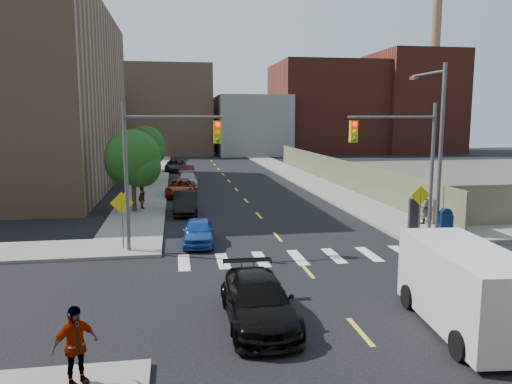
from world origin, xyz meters
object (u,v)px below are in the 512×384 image
object	(u,v)px
parked_car_maroon	(186,173)
mailbox	(445,223)
parked_car_white	(186,173)
parked_car_grey	(176,166)
parked_car_black	(185,203)
payphone	(414,216)
parked_car_blue	(199,232)
parked_car_red	(181,188)
cargo_van	(464,285)
pedestrian_west	(142,194)
pedestrian_sw	(75,346)
black_sedan	(258,301)
pedestrian_east	(423,207)
parked_car_silver	(187,179)

from	to	relation	value
parked_car_maroon	mailbox	size ratio (longest dim) A/B	2.96
parked_car_white	parked_car_grey	bearing A→B (deg)	101.85
parked_car_black	payphone	size ratio (longest dim) A/B	2.39
parked_car_blue	parked_car_red	world-z (taller)	parked_car_red
cargo_van	parked_car_grey	bearing A→B (deg)	105.60
pedestrian_west	parked_car_maroon	bearing A→B (deg)	-30.49
parked_car_blue	pedestrian_west	bearing A→B (deg)	112.63
parked_car_black	parked_car_grey	size ratio (longest dim) A/B	0.87
parked_car_white	pedestrian_sw	distance (m)	39.83
parked_car_red	black_sedan	size ratio (longest dim) A/B	0.98
pedestrian_sw	mailbox	bearing A→B (deg)	-0.70
parked_car_blue	parked_car_red	size ratio (longest dim) A/B	0.78
parked_car_blue	payphone	bearing A→B (deg)	4.04
black_sedan	pedestrian_sw	size ratio (longest dim) A/B	2.61
parked_car_blue	parked_car_red	distance (m)	15.86
parked_car_grey	pedestrian_east	xyz separation A→B (m)	(14.18, -32.62, 0.39)
black_sedan	payphone	xyz separation A→B (m)	(10.14, 10.09, 0.36)
parked_car_maroon	pedestrian_east	distance (m)	27.06
parked_car_red	payphone	world-z (taller)	payphone
parked_car_silver	parked_car_white	distance (m)	4.94
parked_car_blue	cargo_van	distance (m)	13.51
parked_car_black	pedestrian_sw	xyz separation A→B (m)	(-2.96, -21.35, 0.37)
parked_car_blue	pedestrian_east	bearing A→B (deg)	13.48
mailbox	parked_car_white	bearing A→B (deg)	117.54
parked_car_red	pedestrian_east	distance (m)	19.42
parked_car_silver	parked_car_maroon	xyz separation A→B (m)	(0.00, 4.32, 0.10)
parked_car_white	parked_car_blue	bearing A→B (deg)	-85.27
parked_car_red	parked_car_grey	distance (m)	19.00
cargo_van	mailbox	bearing A→B (deg)	67.89
parked_car_grey	payphone	world-z (taller)	payphone
parked_car_black	payphone	world-z (taller)	payphone
mailbox	payphone	xyz separation A→B (m)	(-1.13, 1.21, 0.18)
parked_car_blue	parked_car_white	bearing A→B (deg)	93.87
parked_car_black	parked_car_maroon	xyz separation A→B (m)	(0.48, 17.69, 0.02)
payphone	pedestrian_sw	world-z (taller)	pedestrian_sw
parked_car_silver	parked_car_white	world-z (taller)	parked_car_white
parked_car_grey	payphone	distance (m)	37.00
pedestrian_east	parked_car_silver	bearing A→B (deg)	-75.38
parked_car_white	mailbox	size ratio (longest dim) A/B	2.61
parked_car_red	cargo_van	bearing A→B (deg)	-69.97
parked_car_black	pedestrian_east	size ratio (longest dim) A/B	2.35
pedestrian_west	parked_car_black	bearing A→B (deg)	-138.95
parked_car_black	pedestrian_sw	bearing A→B (deg)	-96.51
parked_car_maroon	parked_car_grey	bearing A→B (deg)	95.36
parked_car_white	black_sedan	distance (m)	36.58
parked_car_grey	pedestrian_sw	world-z (taller)	pedestrian_sw
pedestrian_sw	parked_car_maroon	bearing A→B (deg)	47.46
payphone	cargo_van	bearing A→B (deg)	-94.89
parked_car_white	pedestrian_west	world-z (taller)	pedestrian_west
pedestrian_east	cargo_van	bearing A→B (deg)	47.20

